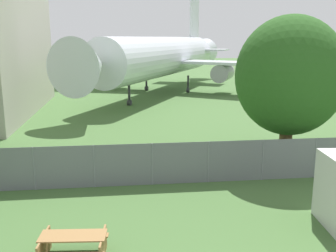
% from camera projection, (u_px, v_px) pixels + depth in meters
% --- Properties ---
extents(perimeter_fence, '(56.07, 0.07, 1.92)m').
position_uv_depth(perimeter_fence, '(208.00, 162.00, 17.74)').
color(perimeter_fence, slate).
rests_on(perimeter_fence, ground).
extents(airplane, '(28.91, 36.80, 13.36)m').
position_uv_depth(airplane, '(164.00, 57.00, 46.41)').
color(airplane, silver).
rests_on(airplane, ground).
extents(picnic_bench_near_cabin, '(2.06, 1.56, 0.76)m').
position_uv_depth(picnic_bench_near_cabin, '(73.00, 244.00, 11.63)').
color(picnic_bench_near_cabin, olive).
rests_on(picnic_bench_near_cabin, ground).
extents(tree_behind_benches, '(5.52, 5.52, 7.61)m').
position_uv_depth(tree_behind_benches, '(290.00, 76.00, 19.89)').
color(tree_behind_benches, brown).
rests_on(tree_behind_benches, ground).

